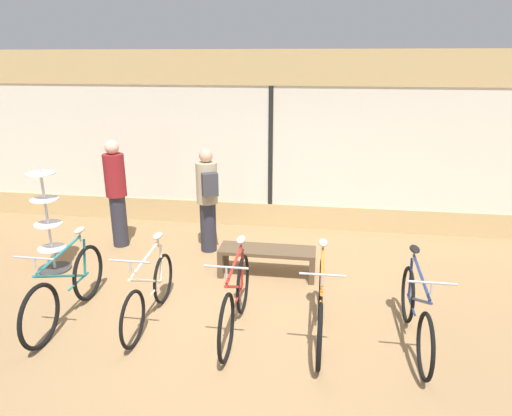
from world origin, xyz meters
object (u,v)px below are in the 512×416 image
Objects in this scene: customer_by_window at (208,198)px; customer_near_rack at (116,191)px; accessory_rack at (49,229)px; bicycle_far_left at (66,289)px; bicycle_right at (320,305)px; bicycle_center at (236,300)px; bicycle_left at (149,293)px; display_bench at (267,253)px; bicycle_far_right at (416,313)px.

customer_near_rack is at bearing 179.90° from customer_by_window.
customer_by_window is at bearing 25.89° from accessory_rack.
accessory_rack is (-0.97, 1.25, 0.26)m from bicycle_far_left.
accessory_rack is (-4.01, 1.15, 0.27)m from bicycle_right.
bicycle_center is 0.97m from bicycle_right.
bicycle_center is at bearing -176.71° from bicycle_right.
customer_near_rack reaches higher than bicycle_left.
display_bench is at bearing -35.32° from customer_by_window.
bicycle_center is 3.28m from accessory_rack.
customer_near_rack reaches higher than bicycle_far_left.
bicycle_far_left is at bearing -178.71° from bicycle_far_right.
customer_by_window is at bearing 62.71° from bicycle_far_left.
bicycle_far_left is 4.08m from bicycle_far_right.
customer_by_window is at bearing -0.10° from customer_near_rack.
accessory_rack is at bearing 127.70° from bicycle_far_left.
customer_by_window is at bearing 85.27° from bicycle_left.
display_bench is (0.18, 1.49, -0.06)m from bicycle_center.
bicycle_center is 1.00× the size of customer_by_window.
bicycle_far_right is (2.01, 0.05, -0.02)m from bicycle_center.
display_bench is (-0.79, 1.44, -0.04)m from bicycle_right.
bicycle_left is 1.89m from display_bench.
bicycle_right is 1.04m from bicycle_far_right.
customer_by_window is (2.15, 1.04, 0.26)m from accessory_rack.
bicycle_right is (0.97, 0.06, -0.02)m from bicycle_center.
bicycle_center is 0.99× the size of bicycle_far_right.
bicycle_far_left is 2.63m from customer_by_window.
customer_by_window is (-0.89, 2.25, 0.52)m from bicycle_center.
customer_by_window is at bearing 111.53° from bicycle_center.
accessory_rack is at bearing 158.34° from bicycle_center.
accessory_rack is (-3.04, 1.21, 0.25)m from bicycle_center.
bicycle_right is at bearing 179.60° from bicycle_far_right.
bicycle_far_right is at bearing -12.91° from accessory_rack.
bicycle_far_right is at bearing -37.19° from customer_by_window.
accessory_rack is at bearing 167.09° from bicycle_far_right.
bicycle_far_left is 2.72m from display_bench.
bicycle_left is 2.25m from customer_by_window.
customer_by_window is (0.18, 2.18, 0.55)m from bicycle_left.
display_bench is at bearing -16.17° from customer_near_rack.
bicycle_left is at bearing -131.30° from display_bench.
bicycle_center is at bearing -42.74° from customer_near_rack.
bicycle_far_right is 3.68m from customer_by_window.
bicycle_far_left is 1.06× the size of customer_by_window.
bicycle_right is 1.03× the size of customer_by_window.
bicycle_far_right is at bearing -26.34° from customer_near_rack.
customer_near_rack is at bearing 147.20° from bicycle_right.
display_bench is 1.43m from customer_by_window.
bicycle_left is 2.64m from customer_near_rack.
bicycle_center is 2.01m from bicycle_far_right.
display_bench is (3.22, 0.29, -0.31)m from accessory_rack.
display_bench is (1.25, 1.42, -0.03)m from bicycle_left.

